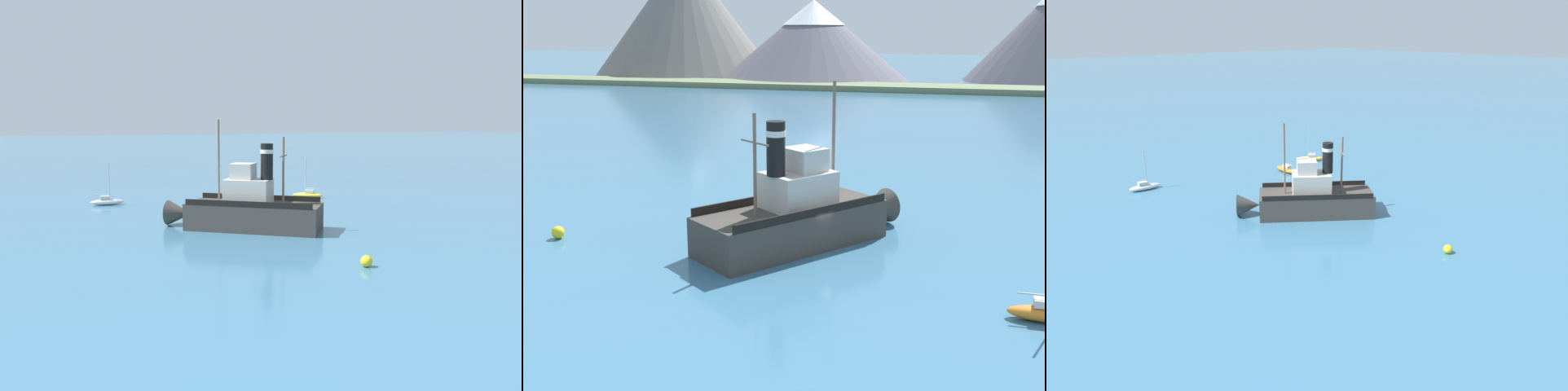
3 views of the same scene
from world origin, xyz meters
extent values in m
plane|color=teal|center=(0.00, 0.00, 0.00)|extent=(600.00, 600.00, 0.00)
cone|color=slate|center=(-66.66, 131.52, 16.25)|extent=(49.58, 49.58, 32.50)
cone|color=slate|center=(-29.87, 126.42, 9.77)|extent=(47.72, 47.72, 19.55)
cone|color=white|center=(-29.87, 126.42, 16.59)|extent=(15.44, 15.44, 6.02)
cube|color=#6B7A56|center=(0.00, 104.82, 0.60)|extent=(240.00, 12.00, 1.20)
cube|color=#423D38|center=(-1.45, 0.05, 1.20)|extent=(10.65, 12.28, 2.40)
cone|color=#423D38|center=(2.82, 5.86, 1.20)|extent=(3.32, 3.33, 2.35)
cube|color=beige|center=(-1.15, 0.46, 3.50)|extent=(4.79, 5.00, 2.20)
cube|color=beige|center=(-0.85, 0.86, 5.30)|extent=(2.96, 2.91, 1.40)
cylinder|color=black|center=(-2.16, -0.91, 6.20)|extent=(1.10, 1.10, 3.20)
cylinder|color=silver|center=(-2.16, -0.91, 7.10)|extent=(1.16, 1.16, 0.35)
cylinder|color=#75604C|center=(0.51, 2.71, 6.15)|extent=(0.20, 0.20, 7.50)
cylinder|color=#75604C|center=(-3.04, -2.12, 5.40)|extent=(0.20, 0.20, 6.00)
cylinder|color=#75604C|center=(-3.04, -2.12, 6.72)|extent=(2.17, 1.64, 0.12)
cube|color=black|center=(-3.18, 1.33, 2.65)|extent=(6.85, 9.26, 0.50)
cube|color=black|center=(0.29, -1.22, 2.65)|extent=(6.85, 9.26, 0.50)
cylinder|color=#B7B7BC|center=(12.04, -7.00, 1.25)|extent=(1.80, 0.09, 0.08)
sphere|color=yellow|center=(-16.12, -2.51, 0.40)|extent=(0.80, 0.80, 0.80)
camera|label=1|loc=(-47.27, 17.53, 9.98)|focal=38.00mm
camera|label=2|loc=(8.40, -36.64, 13.02)|focal=45.00mm
camera|label=3|loc=(-35.96, 31.28, 18.97)|focal=32.00mm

